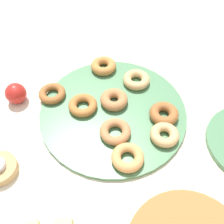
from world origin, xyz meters
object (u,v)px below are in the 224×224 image
donut_1 (128,157)px  donut_8 (115,132)px  donut_0 (136,80)px  candle_holder (0,169)px  donut_plate (113,112)px  donut_4 (52,94)px  donut_3 (164,114)px  apple (16,93)px  donut_5 (165,135)px  donut_2 (104,66)px  donut_6 (83,105)px  donut_7 (114,100)px

donut_1 → donut_8: bearing=-62.7°
donut_0 → candle_holder: size_ratio=0.96×
donut_plate → donut_4: size_ratio=5.29×
donut_3 → candle_holder: 0.47m
donut_4 → apple: 0.11m
donut_5 → donut_2: bearing=-52.2°
donut_0 → donut_6: 0.20m
donut_2 → donut_plate: bearing=105.9°
donut_8 → apple: 0.33m
apple → donut_4: bearing=-170.6°
donut_2 → donut_6: size_ratio=0.99×
donut_0 → apple: apple is taller
donut_1 → donut_3: donut_3 is taller
donut_0 → donut_4: (0.26, 0.09, -0.00)m
donut_7 → donut_5: bearing=143.5°
donut_1 → donut_7: size_ratio=1.02×
donut_1 → donut_5: (-0.10, -0.08, 0.00)m
donut_0 → donut_3: (-0.09, 0.13, 0.00)m
donut_5 → donut_1: bearing=39.7°
donut_plate → donut_0: 0.14m
donut_0 → donut_8: size_ratio=1.00×
donut_2 → apple: apple is taller
donut_7 → donut_8: size_ratio=0.97×
donut_3 → donut_1: bearing=57.8°
donut_plate → apple: (0.30, -0.02, 0.03)m
donut_4 → donut_3: bearing=172.3°
donut_6 → donut_plate: bearing=178.6°
donut_6 → donut_0: bearing=-141.9°
donut_2 → donut_0: bearing=154.8°
donut_1 → donut_6: 0.22m
donut_2 → donut_3: same height
donut_4 → donut_7: donut_7 is taller
donut_0 → donut_4: 0.27m
donut_plate → donut_7: donut_7 is taller
donut_5 → donut_8: bearing=1.3°
donut_plate → donut_6: bearing=-1.4°
donut_4 → donut_7: (-0.19, 0.01, 0.00)m
donut_2 → candle_holder: bearing=61.2°
donut_3 → donut_4: donut_3 is taller
donut_6 → donut_8: (-0.11, 0.09, -0.00)m
donut_plate → donut_2: 0.18m
donut_5 → apple: (0.45, -0.10, 0.01)m
donut_3 → donut_7: donut_7 is taller
donut_0 → donut_5: (-0.09, 0.20, -0.00)m
donut_3 → donut_8: size_ratio=0.98×
donut_5 → candle_holder: donut_5 is taller
apple → donut_0: bearing=-164.2°
donut_4 → donut_7: 0.19m
donut_3 → candle_holder: donut_3 is taller
donut_2 → candle_holder: 0.45m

